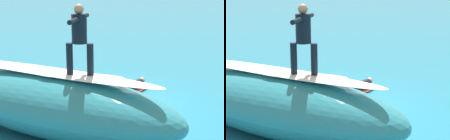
% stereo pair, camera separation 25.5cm
% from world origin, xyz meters
% --- Properties ---
extents(ground_plane, '(120.00, 120.00, 0.00)m').
position_xyz_m(ground_plane, '(0.00, 0.00, 0.00)').
color(ground_plane, teal).
extents(wave_crest, '(7.56, 3.95, 1.63)m').
position_xyz_m(wave_crest, '(0.74, 2.78, 0.81)').
color(wave_crest, teal).
rests_on(wave_crest, ground_plane).
extents(wave_foam_lip, '(6.15, 2.25, 0.08)m').
position_xyz_m(wave_foam_lip, '(0.74, 2.78, 1.67)').
color(wave_foam_lip, white).
rests_on(wave_foam_lip, wave_crest).
extents(surfboard_riding, '(2.18, 0.72, 0.08)m').
position_xyz_m(surfboard_riding, '(-0.11, 2.99, 1.67)').
color(surfboard_riding, silver).
rests_on(surfboard_riding, wave_crest).
extents(surfer_riding, '(0.66, 1.59, 1.68)m').
position_xyz_m(surfer_riding, '(-0.11, 2.99, 2.69)').
color(surfer_riding, black).
rests_on(surfer_riding, surfboard_riding).
extents(surfboard_paddling, '(1.19, 1.96, 0.09)m').
position_xyz_m(surfboard_paddling, '(-0.52, -1.33, 0.05)').
color(surfboard_paddling, '#E0563D').
rests_on(surfboard_paddling, ground_plane).
extents(surfer_paddling, '(0.89, 1.74, 0.32)m').
position_xyz_m(surfer_paddling, '(-0.47, -1.20, 0.23)').
color(surfer_paddling, black).
rests_on(surfer_paddling, surfboard_paddling).
extents(foam_patch_near, '(0.82, 0.78, 0.10)m').
position_xyz_m(foam_patch_near, '(0.65, -1.57, 0.05)').
color(foam_patch_near, white).
rests_on(foam_patch_near, ground_plane).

